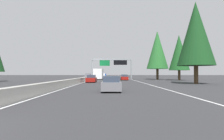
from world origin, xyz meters
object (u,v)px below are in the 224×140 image
sedan_distant_a (124,78)px  minivan_far_right (105,75)px  sedan_distant_b (91,79)px  conifer_right_foreground (196,34)px  sedan_near_center (111,84)px  conifer_right_near (179,53)px  oncoming_near (88,76)px  sign_gantry_overhead (112,63)px  conifer_right_mid (157,50)px  bus_mid_left (99,74)px  pickup_mid_center (103,75)px

sedan_distant_a → minivan_far_right: 73.32m
sedan_distant_a → sedan_distant_b: size_ratio=1.00×
sedan_distant_a → conifer_right_foreground: size_ratio=0.32×
sedan_near_center → sedan_distant_a: (30.70, -3.46, 0.00)m
minivan_far_right → conifer_right_near: 76.81m
sedan_distant_b → oncoming_near: bearing=8.2°
sedan_near_center → sign_gantry_overhead: bearing=-0.6°
conifer_right_mid → bus_mid_left: bearing=76.0°
sign_gantry_overhead → sedan_distant_a: size_ratio=2.88×
sedan_near_center → bus_mid_left: 40.58m
sedan_near_center → oncoming_near: size_ratio=0.79×
sedan_near_center → sedan_distant_b: 18.76m
sedan_near_center → conifer_right_near: conifer_right_near is taller
sedan_near_center → pickup_mid_center: bearing=3.0°
conifer_right_mid → conifer_right_foreground: bearing=-178.0°
sedan_distant_b → conifer_right_near: bearing=-61.1°
pickup_mid_center → sedan_distant_b: (-58.27, -0.17, -0.23)m
conifer_right_mid → conifer_right_near: bearing=-144.5°
conifer_right_foreground → sedan_distant_b: bearing=73.9°
sedan_distant_b → oncoming_near: oncoming_near is taller
bus_mid_left → oncoming_near: bus_mid_left is taller
bus_mid_left → pickup_mid_center: size_ratio=2.05×
oncoming_near → conifer_right_near: conifer_right_near is taller
bus_mid_left → sedan_distant_b: (-22.01, -0.00, -1.03)m
oncoming_near → sedan_near_center: bearing=9.4°
sign_gantry_overhead → bus_mid_left: sign_gantry_overhead is taller
bus_mid_left → sedan_near_center: bearing=-174.6°
minivan_far_right → sedan_near_center: bearing=-177.8°
sedan_distant_b → pickup_mid_center: bearing=0.2°
conifer_right_near → conifer_right_mid: 7.35m
conifer_right_foreground → minivan_far_right: bearing=11.4°
oncoming_near → conifer_right_mid: conifer_right_mid is taller
sedan_near_center → conifer_right_near: 35.57m
sign_gantry_overhead → sedan_distant_a: (-10.39, -3.05, -4.45)m
oncoming_near → sedan_distant_b: bearing=8.2°
conifer_right_near → conifer_right_mid: (5.87, 4.18, 1.43)m
bus_mid_left → conifer_right_foreground: bearing=-146.4°
sign_gantry_overhead → conifer_right_near: conifer_right_near is taller
sign_gantry_overhead → conifer_right_mid: size_ratio=0.90×
sedan_near_center → conifer_right_foreground: (13.16, -14.26, 7.77)m
sedan_distant_b → bus_mid_left: bearing=0.0°
sedan_distant_a → conifer_right_mid: 13.82m
minivan_far_right → sedan_distant_a: bearing=-174.1°
minivan_far_right → conifer_right_mid: bearing=-165.5°
sign_gantry_overhead → minivan_far_right: sign_gantry_overhead is taller
pickup_mid_center → minivan_far_right: 27.00m
oncoming_near → bus_mid_left: bearing=23.2°
sedan_distant_a → conifer_right_near: size_ratio=0.37×
bus_mid_left → conifer_right_near: size_ratio=0.98×
sedan_near_center → pickup_mid_center: (76.64, 3.99, 0.23)m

